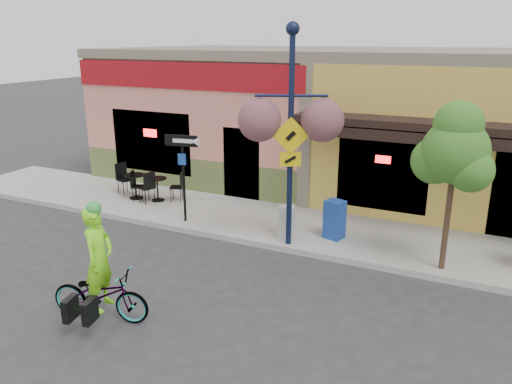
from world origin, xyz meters
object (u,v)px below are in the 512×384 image
Objects in this scene: building at (374,117)px; lamp_post at (290,139)px; one_way_sign at (184,179)px; newspaper_box_blue at (334,219)px; bicycle at (100,295)px; cyclist_rider at (100,272)px; newspaper_box_grey at (286,222)px; street_tree at (451,187)px.

building is 3.60× the size of lamp_post.
lamp_post is 3.36m from one_way_sign.
one_way_sign is 4.05m from newspaper_box_blue.
newspaper_box_blue is (3.95, 0.57, -0.69)m from one_way_sign.
lamp_post is 5.28× the size of newspaper_box_blue.
building is 11.46m from bicycle.
building reaches higher than bicycle.
cyclist_rider reaches higher than newspaper_box_grey.
building is 9.65× the size of cyclist_rider.
cyclist_rider is 0.37× the size of lamp_post.
street_tree is at bearing -65.01° from building.
lamp_post is at bearing -120.72° from newspaper_box_blue.
one_way_sign reaches higher than cyclist_rider.
newspaper_box_blue is at bearing -40.57° from cyclist_rider.
newspaper_box_grey is (1.69, 4.63, 0.08)m from bicycle.
cyclist_rider reaches higher than bicycle.
lamp_post is at bearing -35.71° from cyclist_rider.
lamp_post reaches higher than building.
cyclist_rider is at bearing -101.22° from building.
lamp_post reaches higher than newspaper_box_grey.
building is at bearing 52.32° from one_way_sign.
one_way_sign is 0.65× the size of street_tree.
bicycle is at bearing -85.19° from one_way_sign.
newspaper_box_grey is at bearing 177.59° from street_tree.
building is 22.34× the size of newspaper_box_grey.
bicycle is 7.12m from street_tree.
newspaper_box_blue is (0.87, 0.81, -2.05)m from lamp_post.
newspaper_box_blue is at bearing -41.01° from bicycle.
building is at bearing 114.99° from street_tree.
street_tree is (3.64, -0.15, 1.40)m from newspaper_box_grey.
one_way_sign is at bearing 162.78° from newspaper_box_grey.
one_way_sign is (-1.25, 4.55, 0.38)m from cyclist_rider.
lamp_post is 2.16× the size of one_way_sign.
bicycle is at bearing -101.71° from newspaper_box_blue.
bicycle is at bearing -137.60° from lamp_post.
cyclist_rider is at bearing -139.68° from street_tree.
building is 6.20m from newspaper_box_blue.
bicycle is (-2.25, -11.09, -1.77)m from building.
newspaper_box_blue is at bearing 166.01° from street_tree.
newspaper_box_blue is at bearing 5.89° from newspaper_box_grey.
newspaper_box_grey is (2.88, 0.08, -0.76)m from one_way_sign.
street_tree reaches higher than newspaper_box_grey.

